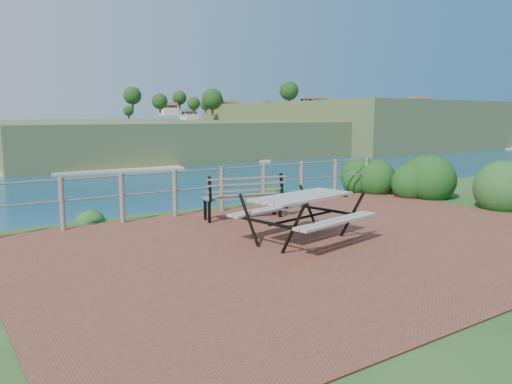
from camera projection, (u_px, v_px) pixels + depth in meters
ground at (320, 242)px, 8.55m from camera, size 10.00×7.00×0.12m
safety_railing at (222, 186)px, 11.21m from camera, size 9.40×0.10×1.00m
distant_bay at (314, 123)px, 270.47m from camera, size 290.00×232.36×24.00m
picnic_table at (302, 213)px, 8.47m from camera, size 1.99×1.61×0.79m
park_bench at (243, 190)px, 10.34m from camera, size 1.73×0.78×0.94m
shrub_right_front at (425, 197)px, 13.33m from camera, size 1.37×1.37×1.94m
shrub_right_edge at (366, 192)px, 14.15m from camera, size 1.21×1.21×1.73m
shrub_lip_west at (88, 222)px, 10.21m from camera, size 0.66×0.66×0.36m
shrub_lip_east at (271, 198)px, 13.21m from camera, size 0.70×0.70×0.41m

